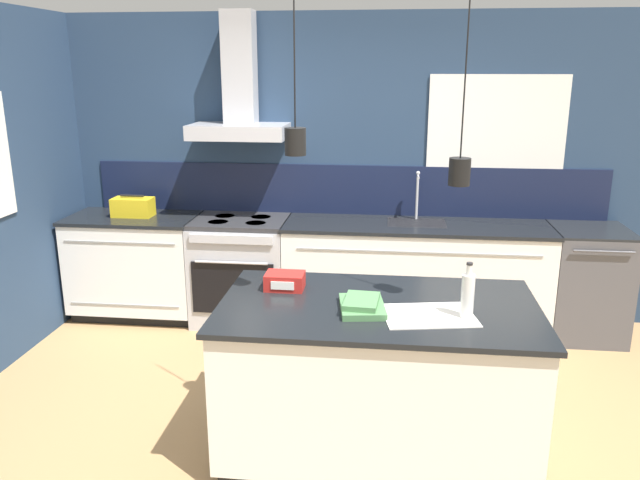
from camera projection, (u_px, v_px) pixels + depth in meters
name	position (u px, v px, depth m)	size (l,w,h in m)	color
ground_plane	(318.00, 432.00, 3.82)	(16.00, 16.00, 0.00)	#A87F51
wall_back	(339.00, 163.00, 5.37)	(5.60, 2.29, 2.60)	navy
counter_run_left	(137.00, 265.00, 5.51)	(1.11, 0.64, 0.91)	black
counter_run_sink	(415.00, 276.00, 5.24)	(2.19, 0.64, 1.32)	black
oven_range	(242.00, 270.00, 5.40)	(0.80, 0.66, 0.91)	#B5B5BA
dishwasher	(586.00, 283.00, 5.09)	(0.59, 0.65, 0.91)	#4C4C51
kitchen_island	(376.00, 379.00, 3.52)	(1.74, 1.00, 0.91)	black
bottle_on_island	(468.00, 295.00, 3.18)	(0.07, 0.07, 0.30)	silver
book_stack	(362.00, 305.00, 3.32)	(0.27, 0.35, 0.06)	#4C7F4C
red_supply_box	(285.00, 281.00, 3.63)	(0.22, 0.17, 0.09)	red
paper_pile	(429.00, 315.00, 3.24)	(0.52, 0.42, 0.01)	silver
yellow_toolbox	(133.00, 207.00, 5.37)	(0.34, 0.18, 0.19)	gold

